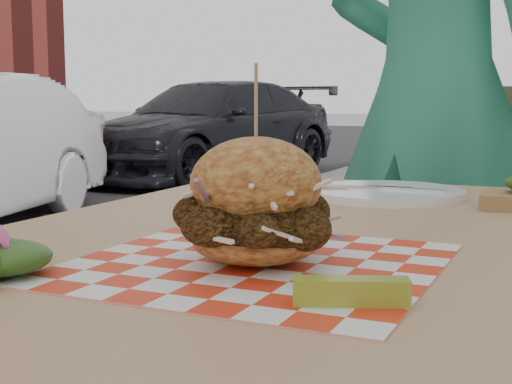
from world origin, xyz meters
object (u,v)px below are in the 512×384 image
diner (433,97)px  sandwich (256,208)px  car_dark (211,129)px  patio_table (310,295)px  patio_chair (440,241)px

diner → sandwich: bearing=111.5°
car_dark → patio_table: bearing=-51.1°
diner → patio_chair: bearing=148.2°
diner → patio_table: bearing=111.7°
car_dark → sandwich: (3.67, -6.77, 0.25)m
car_dark → diner: bearing=-47.0°
diner → patio_table: 1.10m
patio_table → car_dark: bearing=119.1°
diner → patio_table: diner is taller
diner → car_dark: 6.62m
diner → sandwich: diner is taller
diner → car_dark: diner is taller
patio_chair → sandwich: bearing=-98.9°
car_dark → sandwich: car_dark is taller
patio_chair → sandwich: sandwich is taller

